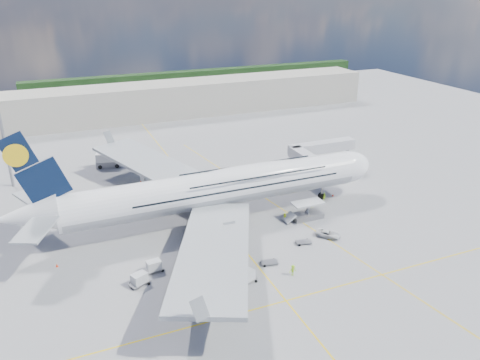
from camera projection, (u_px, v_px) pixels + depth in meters
name	position (u px, v px, depth m)	size (l,w,h in m)	color
ground	(237.00, 240.00, 89.12)	(300.00, 300.00, 0.00)	gray
taxi_line_main	(237.00, 240.00, 89.12)	(0.25, 220.00, 0.01)	#DEB90B
taxi_line_cross	(286.00, 301.00, 72.10)	(120.00, 0.25, 0.01)	#DEB90B
taxi_line_diag	(278.00, 207.00, 102.61)	(0.25, 100.00, 0.01)	#DEB90B
airliner	(219.00, 188.00, 95.07)	(77.26, 79.15, 23.71)	white
jet_bridge	(316.00, 153.00, 114.90)	(18.80, 12.10, 8.50)	#B7B7BC
cargo_loader	(306.00, 213.00, 97.09)	(8.53, 3.20, 3.67)	silver
light_mast	(3.00, 134.00, 108.04)	(3.00, 0.70, 25.50)	gray
terminal	(136.00, 102.00, 167.62)	(180.00, 16.00, 12.00)	#B2AD9E
tree_line	(202.00, 79.00, 220.93)	(160.00, 6.00, 8.00)	#193814
dolly_row_a	(154.00, 266.00, 79.09)	(3.37, 2.03, 2.04)	gray
dolly_row_b	(210.00, 253.00, 84.29)	(3.65, 2.80, 0.48)	gray
dolly_row_c	(247.00, 276.00, 76.18)	(3.73, 2.98, 2.09)	gray
dolly_back	(139.00, 279.00, 75.50)	(3.75, 2.97, 2.10)	gray
dolly_nose_far	(269.00, 262.00, 81.50)	(3.25, 2.22, 0.43)	gray
dolly_nose_near	(304.00, 242.00, 87.94)	(3.22, 2.26, 0.43)	gray
baggage_tug	(192.00, 282.00, 75.38)	(2.90, 1.56, 1.74)	silver
catering_truck_inner	(154.00, 182.00, 111.05)	(6.47, 3.23, 3.70)	gray
catering_truck_outer	(108.00, 161.00, 124.22)	(7.04, 3.81, 3.98)	gray
service_van	(328.00, 234.00, 90.07)	(2.17, 4.70, 1.31)	silver
crew_nose	(324.00, 196.00, 105.37)	(0.68, 0.44, 1.86)	#A4E117
crew_loader	(313.00, 205.00, 101.43)	(0.89, 0.70, 1.84)	#ADDB17
crew_wing	(182.00, 274.00, 76.94)	(1.15, 0.48, 1.96)	#A0E117
crew_van	(285.00, 217.00, 96.36)	(0.81, 0.53, 1.67)	#E1FF1A
crew_tug	(293.00, 270.00, 78.05)	(1.27, 0.73, 1.96)	#96DC17
cone_nose	(333.00, 195.00, 107.64)	(0.42, 0.42, 0.53)	#FF320D
cone_wing_left_inner	(140.00, 213.00, 99.02)	(0.48, 0.48, 0.61)	#FF320D
cone_wing_left_outer	(116.00, 190.00, 110.54)	(0.45, 0.45, 0.58)	#FF320D
cone_wing_right_inner	(207.00, 253.00, 84.53)	(0.44, 0.44, 0.56)	#FF320D
cone_wing_right_outer	(237.00, 287.00, 74.96)	(0.49, 0.49, 0.63)	#FF320D
cone_tail	(57.00, 265.00, 80.68)	(0.47, 0.47, 0.59)	#FF320D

